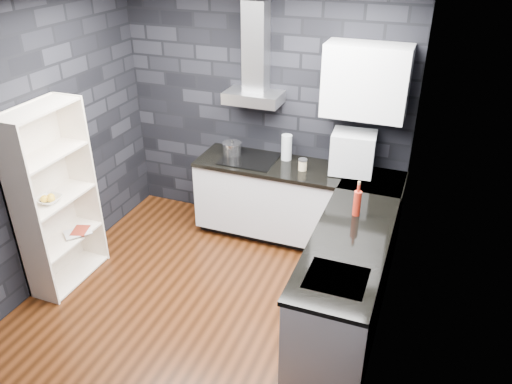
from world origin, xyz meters
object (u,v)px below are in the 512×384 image
Objects in this scene: storage_jar at (303,165)px; red_bottle at (357,203)px; glass_vase at (287,147)px; pot at (232,149)px; utensil_crock at (336,165)px; appliance_garage at (353,153)px; fruit_bowl at (49,200)px; bookshelf at (55,199)px.

storage_jar is 1.00m from red_bottle.
pot is at bearing -170.42° from glass_vase.
appliance_garage reaches higher than utensil_crock.
storage_jar reaches higher than fruit_bowl.
storage_jar is 0.53m from appliance_garage.
utensil_crock is at bearing -9.04° from glass_vase.
bookshelf reaches higher than fruit_bowl.
glass_vase is 2.28× the size of utensil_crock.
storage_jar is at bearing -39.28° from glass_vase.
pot is 1.87× the size of storage_jar.
bookshelf is (-2.68, -0.72, -0.12)m from red_bottle.
pot is 0.85m from storage_jar.
red_bottle is at bearing -45.63° from storage_jar.
red_bottle is (0.37, -0.82, 0.05)m from utensil_crock.
pot is 1.74m from red_bottle.
fruit_bowl is (-1.14, -1.60, -0.03)m from pot.
fruit_bowl is at bearing -135.67° from glass_vase.
fruit_bowl is at bearing -145.10° from utensil_crock.
bookshelf reaches higher than pot.
bookshelf is at bearing -137.04° from glass_vase.
appliance_garage is (0.73, -0.08, 0.08)m from glass_vase.
storage_jar is 2.49m from fruit_bowl.
appliance_garage is at bearing 3.95° from utensil_crock.
pot reaches higher than storage_jar.
red_bottle is (0.94, -0.91, -0.02)m from glass_vase.
utensil_crock is at bearing 114.22° from red_bottle.
glass_vase is at bearing 135.88° from red_bottle.
glass_vase is 2.39m from bookshelf.
fruit_bowl is (-2.68, -0.80, -0.08)m from red_bottle.
appliance_garage is 2.92m from bookshelf.
glass_vase is 0.65× the size of appliance_garage.
appliance_garage is 0.86m from red_bottle.
glass_vase is 2.60× the size of storage_jar.
glass_vase is 0.32m from storage_jar.
appliance_garage is at bearing 40.41° from bookshelf.
bookshelf is at bearing -144.27° from storage_jar.
glass_vase reaches higher than pot.
bookshelf is at bearing -126.93° from pot.
storage_jar is 0.06× the size of bookshelf.
pot is at bearing -179.47° from utensil_crock.
utensil_crock is (0.33, 0.11, 0.01)m from storage_jar.
bookshelf is at bearing 90.00° from fruit_bowl.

